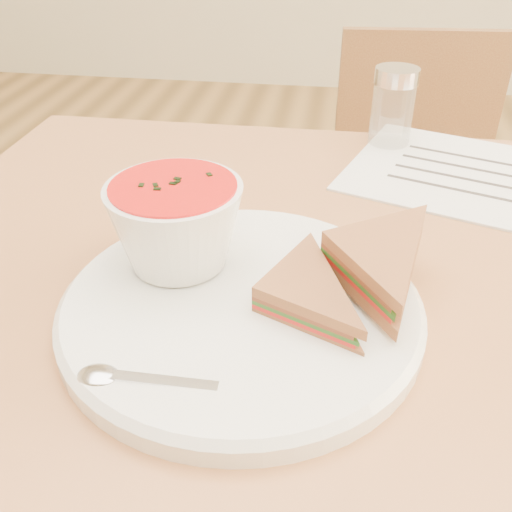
% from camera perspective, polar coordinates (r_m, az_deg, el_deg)
% --- Properties ---
extents(dining_table, '(1.00, 0.70, 0.75)m').
position_cam_1_polar(dining_table, '(0.84, 8.49, -22.33)').
color(dining_table, '#9A5F30').
rests_on(dining_table, floor).
extents(chair_far, '(0.39, 0.39, 0.81)m').
position_cam_1_polar(chair_far, '(1.31, 15.44, 1.91)').
color(chair_far, brown).
rests_on(chair_far, floor).
extents(plate, '(0.32, 0.32, 0.02)m').
position_cam_1_polar(plate, '(0.49, -1.50, -5.23)').
color(plate, white).
rests_on(plate, dining_table).
extents(soup_bowl, '(0.12, 0.12, 0.08)m').
position_cam_1_polar(soup_bowl, '(0.51, -7.93, 2.71)').
color(soup_bowl, white).
rests_on(soup_bowl, plate).
extents(sandwich_half_a, '(0.13, 0.13, 0.03)m').
position_cam_1_polar(sandwich_half_a, '(0.46, -0.43, -4.64)').
color(sandwich_half_a, '#AC653C').
rests_on(sandwich_half_a, plate).
extents(sandwich_half_b, '(0.16, 0.16, 0.04)m').
position_cam_1_polar(sandwich_half_b, '(0.50, 6.48, 0.77)').
color(sandwich_half_b, '#AC653C').
rests_on(sandwich_half_b, plate).
extents(spoon, '(0.16, 0.04, 0.01)m').
position_cam_1_polar(spoon, '(0.42, -9.39, -12.32)').
color(spoon, silver).
rests_on(spoon, plate).
extents(paper_menu, '(0.40, 0.34, 0.00)m').
position_cam_1_polar(paper_menu, '(0.78, 22.02, 7.23)').
color(paper_menu, white).
rests_on(paper_menu, dining_table).
extents(condiment_shaker, '(0.07, 0.07, 0.11)m').
position_cam_1_polar(condiment_shaker, '(0.83, 13.51, 14.26)').
color(condiment_shaker, silver).
rests_on(condiment_shaker, dining_table).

